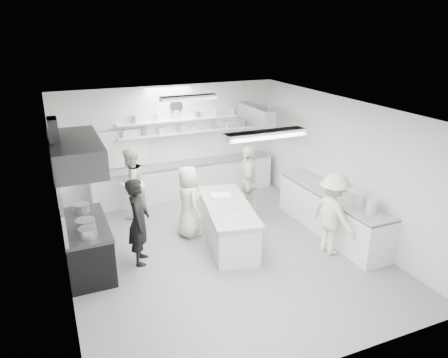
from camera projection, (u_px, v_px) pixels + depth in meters
name	position (u px, v px, depth m)	size (l,w,h in m)	color
floor	(220.00, 251.00, 8.99)	(6.00, 7.00, 0.02)	gray
ceiling	(219.00, 109.00, 7.95)	(6.00, 7.00, 0.02)	white
wall_back	(170.00, 142.00, 11.49)	(6.00, 0.04, 3.00)	silver
wall_front	(325.00, 274.00, 5.45)	(6.00, 0.04, 3.00)	silver
wall_left	(60.00, 209.00, 7.36)	(0.04, 7.00, 3.00)	silver
wall_right	(343.00, 166.00, 9.58)	(0.04, 7.00, 3.00)	silver
stove	(88.00, 247.00, 8.22)	(0.80, 1.80, 0.90)	black
exhaust_hood	(76.00, 153.00, 7.56)	(0.85, 2.00, 0.50)	#373739
back_counter	(185.00, 180.00, 11.70)	(5.00, 0.60, 0.92)	silver
shelf_lower	(196.00, 131.00, 11.55)	(4.20, 0.26, 0.04)	silver
shelf_upper	(195.00, 118.00, 11.43)	(4.20, 0.26, 0.04)	silver
pass_through_window	(122.00, 149.00, 11.01)	(1.30, 0.04, 1.00)	black
wall_clock	(176.00, 106.00, 11.20)	(0.32, 0.32, 0.05)	white
right_counter	(331.00, 213.00, 9.63)	(0.74, 3.30, 0.94)	silver
pot_rack	(255.00, 114.00, 11.00)	(0.30, 1.60, 0.40)	#9EA0A7
light_fixture_front	(265.00, 134.00, 6.42)	(1.30, 0.25, 0.10)	silver
light_fixture_rear	(189.00, 98.00, 9.53)	(1.30, 0.25, 0.10)	silver
prep_island	(228.00, 224.00, 9.21)	(0.84, 2.27, 0.84)	silver
stove_pot	(86.00, 225.00, 7.83)	(0.35, 0.35, 0.22)	#9EA0A7
cook_stove	(139.00, 222.00, 8.29)	(0.64, 0.42, 1.77)	black
cook_back	(131.00, 183.00, 10.28)	(0.85, 0.66, 1.75)	silver
cook_island_left	(188.00, 202.00, 9.39)	(0.79, 0.52, 1.62)	silver
cook_island_right	(248.00, 182.00, 10.30)	(1.05, 0.44, 1.79)	silver
cook_right	(333.00, 214.00, 8.66)	(1.12, 0.64, 1.73)	silver
bowl_island_a	(231.00, 210.00, 8.87)	(0.24, 0.24, 0.06)	#9EA0A7
bowl_island_b	(244.00, 216.00, 8.59)	(0.18, 0.18, 0.06)	silver
bowl_right	(334.00, 189.00, 9.66)	(0.21, 0.21, 0.05)	silver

